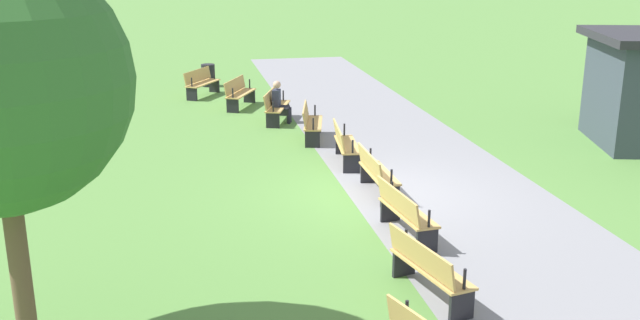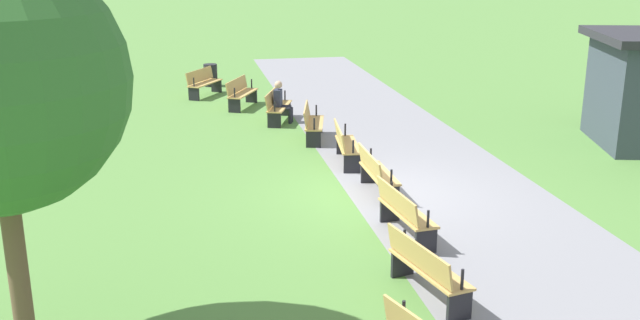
{
  "view_description": "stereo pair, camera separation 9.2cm",
  "coord_description": "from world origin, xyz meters",
  "px_view_note": "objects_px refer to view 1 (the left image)",
  "views": [
    {
      "loc": [
        13.4,
        -3.94,
        4.9
      ],
      "look_at": [
        -0.0,
        -1.23,
        0.8
      ],
      "focal_mm": 40.58,
      "sensor_mm": 36.0,
      "label": 1
    },
    {
      "loc": [
        13.42,
        -3.85,
        4.9
      ],
      "look_at": [
        -0.0,
        -1.23,
        0.8
      ],
      "focal_mm": 40.58,
      "sensor_mm": 36.0,
      "label": 2
    }
  ],
  "objects_px": {
    "bench_4": "(344,144)",
    "trash_bin": "(208,75)",
    "bench_1": "(239,93)",
    "person_seated": "(280,101)",
    "bench_0": "(201,82)",
    "bench_2": "(276,106)",
    "bench_5": "(376,172)",
    "bench_7": "(428,268)",
    "bench_6": "(405,212)",
    "bench_3": "(311,122)"
  },
  "relations": [
    {
      "from": "bench_3",
      "to": "bench_6",
      "type": "distance_m",
      "value": 6.73
    },
    {
      "from": "bench_3",
      "to": "bench_4",
      "type": "bearing_deg",
      "value": 22.22
    },
    {
      "from": "bench_5",
      "to": "trash_bin",
      "type": "distance_m",
      "value": 12.77
    },
    {
      "from": "bench_4",
      "to": "trash_bin",
      "type": "bearing_deg",
      "value": -159.45
    },
    {
      "from": "bench_0",
      "to": "bench_1",
      "type": "xyz_separation_m",
      "value": [
        1.98,
        1.07,
        0.0
      ]
    },
    {
      "from": "bench_7",
      "to": "person_seated",
      "type": "height_order",
      "value": "person_seated"
    },
    {
      "from": "bench_5",
      "to": "bench_2",
      "type": "bearing_deg",
      "value": -170.51
    },
    {
      "from": "bench_4",
      "to": "person_seated",
      "type": "bearing_deg",
      "value": -161.97
    },
    {
      "from": "bench_6",
      "to": "trash_bin",
      "type": "bearing_deg",
      "value": -176.41
    },
    {
      "from": "bench_3",
      "to": "bench_2",
      "type": "bearing_deg",
      "value": -151.45
    },
    {
      "from": "bench_1",
      "to": "bench_6",
      "type": "distance_m",
      "value": 11.12
    },
    {
      "from": "bench_1",
      "to": "bench_5",
      "type": "xyz_separation_m",
      "value": [
        8.72,
        1.96,
        0.0
      ]
    },
    {
      "from": "bench_5",
      "to": "person_seated",
      "type": "relative_size",
      "value": 1.37
    },
    {
      "from": "bench_0",
      "to": "bench_2",
      "type": "distance_m",
      "value": 4.49
    },
    {
      "from": "bench_4",
      "to": "person_seated",
      "type": "relative_size",
      "value": 1.4
    },
    {
      "from": "bench_3",
      "to": "bench_1",
      "type": "bearing_deg",
      "value": -148.28
    },
    {
      "from": "bench_0",
      "to": "bench_4",
      "type": "distance_m",
      "value": 8.94
    },
    {
      "from": "bench_4",
      "to": "bench_5",
      "type": "height_order",
      "value": "same"
    },
    {
      "from": "bench_3",
      "to": "person_seated",
      "type": "height_order",
      "value": "person_seated"
    },
    {
      "from": "bench_5",
      "to": "bench_7",
      "type": "distance_m",
      "value": 4.5
    },
    {
      "from": "bench_1",
      "to": "bench_3",
      "type": "bearing_deg",
      "value": 44.46
    },
    {
      "from": "bench_1",
      "to": "person_seated",
      "type": "height_order",
      "value": "person_seated"
    },
    {
      "from": "trash_bin",
      "to": "bench_5",
      "type": "bearing_deg",
      "value": 12.25
    },
    {
      "from": "bench_0",
      "to": "bench_4",
      "type": "relative_size",
      "value": 0.98
    },
    {
      "from": "bench_0",
      "to": "bench_1",
      "type": "relative_size",
      "value": 0.98
    },
    {
      "from": "bench_0",
      "to": "bench_3",
      "type": "relative_size",
      "value": 0.96
    },
    {
      "from": "bench_2",
      "to": "bench_7",
      "type": "height_order",
      "value": "same"
    },
    {
      "from": "bench_7",
      "to": "bench_5",
      "type": "bearing_deg",
      "value": 160.94
    },
    {
      "from": "bench_1",
      "to": "trash_bin",
      "type": "bearing_deg",
      "value": -143.22
    },
    {
      "from": "bench_4",
      "to": "bench_2",
      "type": "bearing_deg",
      "value": -160.98
    },
    {
      "from": "bench_0",
      "to": "person_seated",
      "type": "relative_size",
      "value": 1.37
    },
    {
      "from": "bench_7",
      "to": "bench_6",
      "type": "bearing_deg",
      "value": 157.78
    },
    {
      "from": "bench_2",
      "to": "trash_bin",
      "type": "xyz_separation_m",
      "value": [
        -5.84,
        -1.6,
        -0.08
      ]
    },
    {
      "from": "bench_0",
      "to": "bench_7",
      "type": "relative_size",
      "value": 0.96
    },
    {
      "from": "bench_0",
      "to": "bench_4",
      "type": "bearing_deg",
      "value": 50.82
    },
    {
      "from": "bench_3",
      "to": "bench_7",
      "type": "xyz_separation_m",
      "value": [
        8.94,
        0.0,
        0.0
      ]
    },
    {
      "from": "person_seated",
      "to": "bench_7",
      "type": "bearing_deg",
      "value": 21.75
    },
    {
      "from": "bench_3",
      "to": "bench_6",
      "type": "xyz_separation_m",
      "value": [
        6.72,
        0.37,
        0.0
      ]
    },
    {
      "from": "bench_5",
      "to": "bench_4",
      "type": "bearing_deg",
      "value": -176.84
    },
    {
      "from": "bench_3",
      "to": "bench_5",
      "type": "relative_size",
      "value": 1.04
    },
    {
      "from": "bench_1",
      "to": "bench_2",
      "type": "xyz_separation_m",
      "value": [
        2.08,
        0.85,
        0.0
      ]
    },
    {
      "from": "bench_3",
      "to": "trash_bin",
      "type": "xyz_separation_m",
      "value": [
        -8.01,
        -2.21,
        -0.08
      ]
    },
    {
      "from": "bench_4",
      "to": "trash_bin",
      "type": "relative_size",
      "value": 2.15
    },
    {
      "from": "bench_1",
      "to": "bench_2",
      "type": "height_order",
      "value": "same"
    },
    {
      "from": "bench_2",
      "to": "bench_4",
      "type": "distance_m",
      "value": 4.5
    },
    {
      "from": "bench_4",
      "to": "bench_7",
      "type": "height_order",
      "value": "same"
    },
    {
      "from": "trash_bin",
      "to": "bench_6",
      "type": "bearing_deg",
      "value": 9.95
    },
    {
      "from": "bench_1",
      "to": "bench_2",
      "type": "relative_size",
      "value": 0.99
    },
    {
      "from": "bench_5",
      "to": "trash_bin",
      "type": "height_order",
      "value": "bench_5"
    },
    {
      "from": "bench_1",
      "to": "bench_6",
      "type": "height_order",
      "value": "same"
    }
  ]
}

